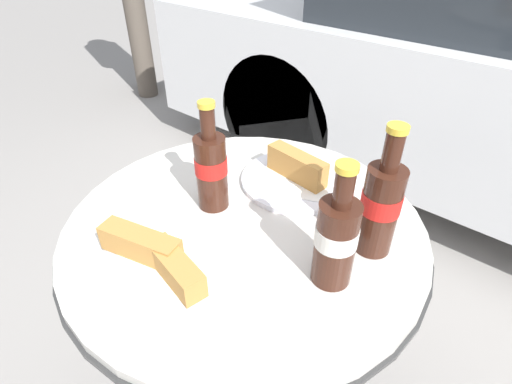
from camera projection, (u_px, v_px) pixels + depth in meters
bistro_table at (246, 288)px, 0.89m from camera, size 0.70×0.70×0.75m
cola_bottle_left at (336, 238)px, 0.61m from camera, size 0.07×0.07×0.22m
cola_bottle_right at (210, 169)px, 0.76m from camera, size 0.06×0.06×0.22m
cola_bottle_center at (380, 205)px, 0.66m from camera, size 0.07×0.07×0.24m
lunch_plate_near at (163, 259)px, 0.66m from camera, size 0.23×0.23×0.06m
lunch_plate_far at (298, 176)px, 0.87m from camera, size 0.24×0.24×0.07m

